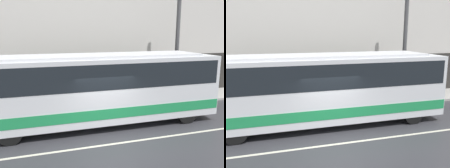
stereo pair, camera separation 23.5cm
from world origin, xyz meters
The scene contains 7 objects.
ground_plane centered at (0.00, 0.00, 0.00)m, with size 60.00×60.00×0.00m, color #333338.
sidewalk centered at (0.00, 5.29, 0.07)m, with size 60.00×2.58×0.14m.
building_facade centered at (0.00, 6.72, 6.17)m, with size 60.00×0.35×12.76m.
lane_stripe centered at (0.00, 0.00, 0.00)m, with size 54.00×0.14×0.01m.
transit_bus centered at (-0.26, 2.28, 1.87)m, with size 11.96×2.58×3.32m.
utility_pole_near centered at (5.63, 4.76, 3.61)m, with size 0.24×0.24×6.95m.
pedestrian_waiting centered at (1.58, 5.90, 0.86)m, with size 0.36×0.36×1.58m.
Camera 2 is at (-2.56, -8.75, 4.33)m, focal length 40.00 mm.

